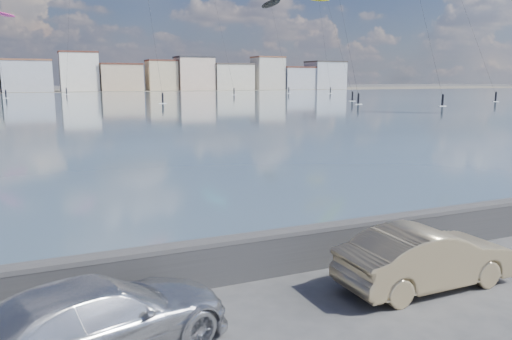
# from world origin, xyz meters

# --- Properties ---
(ground) EXTENTS (700.00, 700.00, 0.00)m
(ground) POSITION_xyz_m (0.00, 0.00, 0.00)
(ground) COLOR #333335
(ground) RESTS_ON ground
(bay_water) EXTENTS (500.00, 177.00, 0.00)m
(bay_water) POSITION_xyz_m (0.00, 91.50, 0.01)
(bay_water) COLOR #415868
(bay_water) RESTS_ON ground
(far_shore_strip) EXTENTS (500.00, 60.00, 0.00)m
(far_shore_strip) POSITION_xyz_m (0.00, 200.00, 0.01)
(far_shore_strip) COLOR #4C473D
(far_shore_strip) RESTS_ON ground
(seawall) EXTENTS (400.00, 0.36, 1.08)m
(seawall) POSITION_xyz_m (0.00, 2.70, 0.58)
(seawall) COLOR #28282B
(seawall) RESTS_ON ground
(far_buildings) EXTENTS (240.79, 13.26, 14.60)m
(far_buildings) POSITION_xyz_m (1.31, 186.00, 6.03)
(far_buildings) COLOR beige
(far_buildings) RESTS_ON ground
(car_silver) EXTENTS (4.81, 3.12, 1.30)m
(car_silver) POSITION_xyz_m (-3.18, 0.71, 0.65)
(car_silver) COLOR silver
(car_silver) RESTS_ON ground
(car_champagne) EXTENTS (4.01, 1.45, 1.31)m
(car_champagne) POSITION_xyz_m (3.57, 0.81, 0.66)
(car_champagne) COLOR tan
(car_champagne) RESTS_ON ground
(kitesurfer_5) EXTENTS (8.15, 10.89, 22.69)m
(kitesurfer_5) POSITION_xyz_m (-10.84, 144.49, 20.85)
(kitesurfer_5) COLOR #E5338C
(kitesurfer_5) RESTS_ON ground
(kitesurfer_14) EXTENTS (5.57, 14.63, 30.62)m
(kitesurfer_14) POSITION_xyz_m (80.42, 135.85, 28.64)
(kitesurfer_14) COLOR yellow
(kitesurfer_14) RESTS_ON ground
(kitesurfer_16) EXTENTS (4.83, 20.79, 30.42)m
(kitesurfer_16) POSITION_xyz_m (68.87, 146.92, 28.36)
(kitesurfer_16) COLOR black
(kitesurfer_16) RESTS_ON ground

